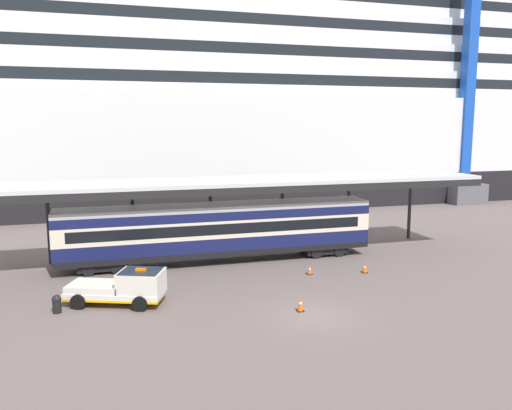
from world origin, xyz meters
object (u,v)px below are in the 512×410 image
traffic_cone_mid (300,304)px  quay_bollard (57,303)px  cruise_ship (309,90)px  dockside_crane (475,30)px  traffic_cone_far (365,268)px  train_carriage (219,230)px  service_truck (125,286)px  traffic_cone_near (309,270)px

traffic_cone_mid → quay_bollard: bearing=164.7°
cruise_ship → dockside_crane: size_ratio=1.94×
traffic_cone_far → quay_bollard: size_ratio=0.69×
train_carriage → traffic_cone_mid: (1.97, -10.78, -1.92)m
train_carriage → quay_bollard: train_carriage is taller
service_truck → quay_bollard: bearing=-173.6°
cruise_ship → dockside_crane: 21.79m
quay_bollard → dockside_crane: bearing=30.2°
traffic_cone_near → traffic_cone_mid: (-2.99, -6.08, 0.08)m
traffic_cone_mid → traffic_cone_far: traffic_cone_mid is taller
traffic_cone_far → dockside_crane: dockside_crane is taller
service_truck → traffic_cone_far: bearing=6.4°
quay_bollard → traffic_cone_far: bearing=6.4°
service_truck → quay_bollard: 3.48m
traffic_cone_far → traffic_cone_mid: bearing=-140.7°
train_carriage → dockside_crane: bearing=28.2°
service_truck → traffic_cone_mid: bearing=-23.0°
cruise_ship → dockside_crane: (15.12, -14.35, 6.32)m
cruise_ship → service_truck: 50.21m
dockside_crane → service_truck: bearing=-148.2°
traffic_cone_mid → traffic_cone_far: size_ratio=1.17×
dockside_crane → cruise_ship: bearing=136.5°
dockside_crane → quay_bollard: bearing=-149.8°
traffic_cone_far → quay_bollard: 18.84m
train_carriage → quay_bollard: 12.74m
train_carriage → traffic_cone_far: size_ratio=32.84×
service_truck → traffic_cone_far: size_ratio=8.39×
traffic_cone_near → quay_bollard: size_ratio=0.65×
traffic_cone_near → traffic_cone_far: traffic_cone_far is taller
service_truck → traffic_cone_mid: size_ratio=7.18×
train_carriage → quay_bollard: (-10.16, -7.47, -1.79)m
cruise_ship → train_carriage: 40.63m
dockside_crane → quay_bollard: (-45.37, -26.36, -20.02)m
cruise_ship → traffic_cone_far: cruise_ship is taller
train_carriage → traffic_cone_mid: train_carriage is taller
traffic_cone_mid → traffic_cone_far: (6.59, 5.41, -0.06)m
cruise_ship → train_carriage: (-20.09, -33.25, -11.92)m
cruise_ship → traffic_cone_mid: bearing=-112.4°
traffic_cone_far → dockside_crane: (26.65, 24.27, 20.21)m
service_truck → dockside_crane: 53.07m
train_carriage → traffic_cone_far: bearing=-32.1°
train_carriage → service_truck: bearing=-133.5°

